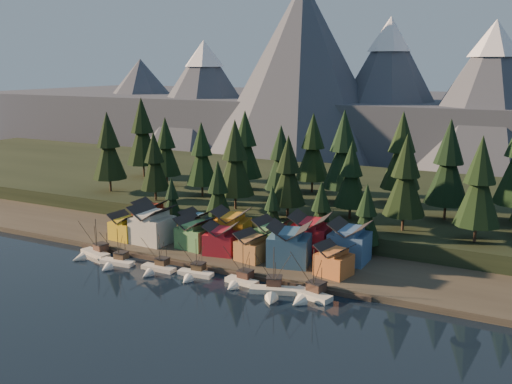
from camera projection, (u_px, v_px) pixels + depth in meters
The scene contains 46 objects.
ground at pixel (172, 293), 123.88m from camera, with size 500.00×500.00×0.00m, color black.
shore_strip at pixel (256, 240), 158.48m from camera, with size 400.00×50.00×1.50m, color #352F26.
hillside at pixel (320, 196), 201.45m from camera, with size 420.00×100.00×6.00m, color black.
dock at pixel (212, 267), 138.11m from camera, with size 80.00×4.00×1.00m, color #463C32.
mountain_ridge at pixel (396, 107), 305.68m from camera, with size 560.00×190.00×90.00m.
boat_0 at pixel (92, 249), 146.70m from camera, with size 9.95×10.42×10.81m.
boat_1 at pixel (115, 258), 140.17m from camera, with size 9.15×9.84×10.05m.
boat_2 at pixel (156, 264), 136.10m from camera, with size 8.85×9.64×9.81m.
boat_3 at pixel (193, 269), 132.63m from camera, with size 8.92×9.59×9.87m.
boat_4 at pixel (240, 276), 127.84m from camera, with size 8.13×8.69×10.44m.
boat_5 at pixel (273, 286), 122.26m from camera, with size 10.80×11.21×11.31m.
boat_6 at pixel (309, 289), 119.82m from camera, with size 9.74×10.35×11.89m.
house_front_0 at pixel (125, 226), 155.99m from camera, with size 7.86×7.50×7.25m.
house_front_1 at pixel (152, 223), 152.80m from camera, with size 10.12×9.75×10.09m.
house_front_2 at pixel (196, 232), 148.81m from camera, with size 9.34×9.40×8.14m.
house_front_3 at pixel (221, 238), 144.04m from camera, with size 8.82×8.53×7.79m.
house_front_4 at pixel (253, 245), 139.43m from camera, with size 8.04×8.47×6.98m.
house_front_5 at pixel (289, 243), 135.99m from camera, with size 11.20×10.53×10.08m.
house_front_6 at pixel (334, 259), 129.33m from camera, with size 8.63×8.34×7.24m.
house_back_0 at pixel (151, 215), 163.75m from camera, with size 8.65×8.35×8.84m.
house_back_1 at pixel (196, 224), 155.96m from camera, with size 7.37×7.46×7.99m.
house_back_2 at pixel (231, 226), 151.49m from camera, with size 10.16×9.55×9.57m.
house_back_3 at pixel (273, 234), 145.57m from camera, with size 9.37×8.58×8.56m.
house_back_4 at pixel (310, 233), 143.69m from camera, with size 10.38×10.04×10.29m.
house_back_5 at pixel (350, 241), 137.91m from camera, with size 8.97×9.08×9.95m.
tree_hill_0 at pixel (108, 148), 191.98m from camera, with size 11.68×11.68×27.22m.
tree_hill_1 at pixel (166, 149), 200.88m from camera, with size 10.55×10.55×24.57m.
tree_hill_2 at pixel (154, 163), 179.36m from camera, with size 9.50×9.50×22.14m.
tree_hill_3 at pixel (202, 156), 185.07m from camera, with size 10.53×10.53×24.52m.
tree_hill_4 at pixel (245, 147), 194.20m from camera, with size 11.81×11.81×27.50m.
tree_hill_5 at pixel (235, 161), 168.11m from camera, with size 11.57×11.57×26.96m.
tree_hill_6 at pixel (281, 160), 177.92m from camera, with size 10.43×10.43×24.29m.
tree_hill_7 at pixel (288, 173), 158.80m from camera, with size 10.10×10.10×23.52m.
tree_hill_8 at pixel (344, 152), 175.44m from camera, with size 12.53×12.53×29.20m.
tree_hill_9 at pixel (351, 177), 157.98m from camera, with size 9.46×9.46×22.03m.
tree_hill_10 at pixel (402, 153), 175.35m from camera, with size 12.35×12.35×28.76m.
tree_hill_11 at pixel (405, 178), 146.11m from camera, with size 10.98×10.98×25.59m.
tree_hill_12 at pixel (448, 165), 156.14m from camera, with size 12.16×12.16×28.33m.
tree_hill_13 at pixel (479, 185), 136.31m from camera, with size 11.29×11.29×26.29m.
tree_hill_15 at pixel (313, 149), 190.61m from camera, with size 11.53×11.53×26.87m.
tree_hill_16 at pixel (142, 134), 216.84m from camera, with size 13.10×13.10×30.51m.
tree_shore_0 at pixel (172, 199), 169.00m from camera, with size 6.21×6.21×14.46m.
tree_shore_1 at pixel (218, 193), 161.14m from camera, with size 8.93×8.93×20.80m.
tree_shore_2 at pixel (272, 210), 154.28m from camera, with size 6.53×6.53×15.21m.
tree_shore_3 at pixel (321, 211), 147.77m from camera, with size 7.63×7.63×17.77m.
tree_shore_4 at pixel (366, 216), 142.39m from camera, with size 7.82×7.82×18.23m.
Camera 1 is at (68.93, -95.13, 48.51)m, focal length 40.00 mm.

